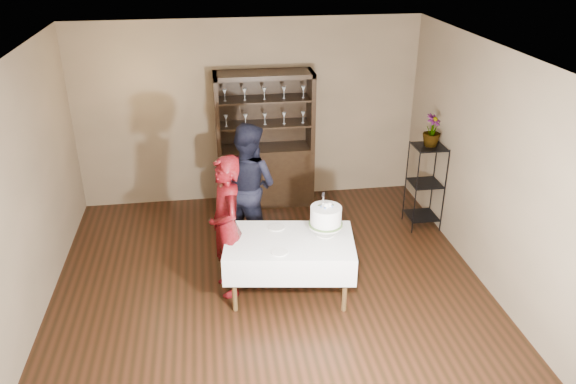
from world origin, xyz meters
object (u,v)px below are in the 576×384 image
object	(u,v)px
man	(248,186)
cake	(326,217)
china_hutch	(265,162)
woman	(227,227)
potted_plant	(432,131)
plant_etagere	(425,183)
cake_table	(290,253)

from	to	relation	value
man	cake	distance (m)	1.37
china_hutch	man	xyz separation A→B (m)	(-0.35, -1.19, 0.17)
woman	potted_plant	world-z (taller)	woman
plant_etagere	cake	xyz separation A→B (m)	(-1.66, -1.26, 0.27)
plant_etagere	man	distance (m)	2.44
cake	woman	bearing A→B (deg)	174.01
plant_etagere	cake	bearing A→B (deg)	-142.72
plant_etagere	woman	xyz separation A→B (m)	(-2.75, -1.15, 0.18)
woman	man	size ratio (longest dim) A/B	0.99
man	potted_plant	size ratio (longest dim) A/B	3.94
man	cake	xyz separation A→B (m)	(0.77, -1.13, 0.08)
potted_plant	cake_table	bearing A→B (deg)	-147.39
cake_table	china_hutch	bearing A→B (deg)	90.10
plant_etagere	cake	size ratio (longest dim) A/B	2.24
cake_table	potted_plant	bearing A→B (deg)	32.61
cake_table	potted_plant	xyz separation A→B (m)	(2.10, 1.34, 0.86)
man	potted_plant	xyz separation A→B (m)	(2.45, 0.15, 0.56)
china_hutch	man	size ratio (longest dim) A/B	1.19
china_hutch	cake	distance (m)	2.37
cake_table	man	size ratio (longest dim) A/B	0.91
man	china_hutch	bearing A→B (deg)	-67.35
china_hutch	cake	world-z (taller)	china_hutch
woman	cake_table	bearing A→B (deg)	63.82
china_hutch	potted_plant	size ratio (longest dim) A/B	4.71
plant_etagere	woman	world-z (taller)	woman
cake_table	cake	xyz separation A→B (m)	(0.41, 0.06, 0.38)
cake_table	man	bearing A→B (deg)	106.63
cake	man	bearing A→B (deg)	124.24
potted_plant	man	bearing A→B (deg)	-176.48
woman	cake	bearing A→B (deg)	72.19
plant_etagere	potted_plant	bearing A→B (deg)	40.89
china_hutch	cake	size ratio (longest dim) A/B	3.73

